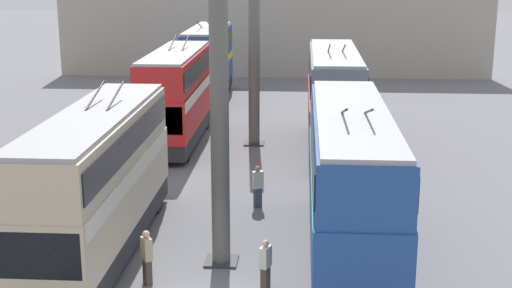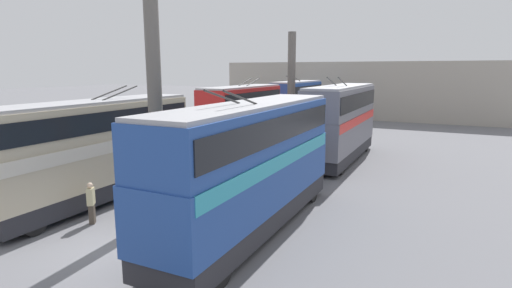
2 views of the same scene
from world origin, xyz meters
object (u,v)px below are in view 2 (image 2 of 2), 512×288
object	(u,v)px
bus_right_mid	(242,113)
bus_right_far	(297,101)
bus_left_far	(341,118)
oil_drum	(233,163)
bus_left_near	(251,159)
bus_right_near	(96,144)
person_aisle_midway	(238,171)
person_by_left_row	(159,219)
person_by_right_row	(91,202)

from	to	relation	value
bus_right_mid	bus_right_far	bearing A→B (deg)	-0.00
bus_left_far	oil_drum	size ratio (longest dim) A/B	11.59
bus_left_near	oil_drum	distance (m)	9.79
bus_right_far	bus_right_near	bearing A→B (deg)	180.00
person_aisle_midway	bus_left_far	bearing A→B (deg)	135.10
person_by_left_row	oil_drum	bearing A→B (deg)	125.69
bus_left_near	oil_drum	world-z (taller)	bus_left_near
bus_right_far	bus_left_near	bearing A→B (deg)	-163.28
person_aisle_midway	bus_left_near	bearing A→B (deg)	9.32
bus_right_mid	person_by_left_row	size ratio (longest dim) A/B	6.19
bus_left_near	person_by_right_row	world-z (taller)	bus_left_near
bus_left_near	bus_right_far	world-z (taller)	bus_right_far
person_aisle_midway	bus_right_mid	bearing A→B (deg)	-177.78
bus_left_near	oil_drum	bearing A→B (deg)	33.44
oil_drum	person_by_left_row	bearing A→B (deg)	-165.62
bus_left_far	bus_right_far	world-z (taller)	bus_left_far
bus_left_near	bus_right_near	distance (m)	8.24
bus_right_near	oil_drum	world-z (taller)	bus_right_near
bus_right_far	oil_drum	xyz separation A→B (m)	(-19.52, -3.01, -2.37)
person_by_right_row	person_by_left_row	world-z (taller)	person_by_right_row
person_by_right_row	person_aisle_midway	xyz separation A→B (m)	(7.19, -2.88, -0.02)
bus_right_near	bus_right_mid	size ratio (longest dim) A/B	1.13
bus_right_far	bus_right_mid	bearing A→B (deg)	180.00
oil_drum	bus_left_far	bearing A→B (deg)	-42.17
person_by_right_row	bus_right_near	bearing A→B (deg)	98.25
bus_right_mid	oil_drum	bearing A→B (deg)	-156.46
bus_left_near	person_aisle_midway	bearing A→B (deg)	33.69
bus_right_near	bus_right_far	world-z (taller)	bus_right_far
person_by_right_row	person_by_left_row	size ratio (longest dim) A/B	1.08
bus_left_far	bus_right_near	bearing A→B (deg)	148.86
bus_left_far	bus_right_near	size ratio (longest dim) A/B	0.97
bus_left_far	bus_right_far	size ratio (longest dim) A/B	1.11
bus_left_far	person_by_right_row	world-z (taller)	bus_left_far
person_by_right_row	person_by_left_row	xyz separation A→B (m)	(-0.16, -3.59, -0.08)
oil_drum	person_by_right_row	bearing A→B (deg)	174.77
person_by_right_row	person_by_left_row	bearing A→B (deg)	-36.07
bus_right_far	person_by_left_row	world-z (taller)	bus_right_far
bus_right_mid	person_by_left_row	xyz separation A→B (m)	(-17.25, -5.66, -1.98)
bus_left_far	oil_drum	world-z (taller)	bus_left_far
bus_right_near	bus_left_near	bearing A→B (deg)	-90.42
person_by_left_row	bus_right_far	bearing A→B (deg)	122.05
bus_right_far	person_aisle_midway	bearing A→B (deg)	-167.59
bus_left_far	person_by_left_row	xyz separation A→B (m)	(-16.12, 2.58, -2.09)
bus_left_near	bus_right_near	xyz separation A→B (m)	(0.06, 8.24, -0.11)
person_by_right_row	person_by_left_row	distance (m)	3.59
bus_right_mid	bus_right_far	world-z (taller)	bus_right_far
person_by_right_row	bus_left_far	bearing A→B (deg)	35.35
bus_right_far	person_aisle_midway	size ratio (longest dim) A/B	5.75
bus_right_near	oil_drum	xyz separation A→B (m)	(7.87, -3.01, -2.28)
bus_left_near	bus_right_near	bearing A→B (deg)	89.58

